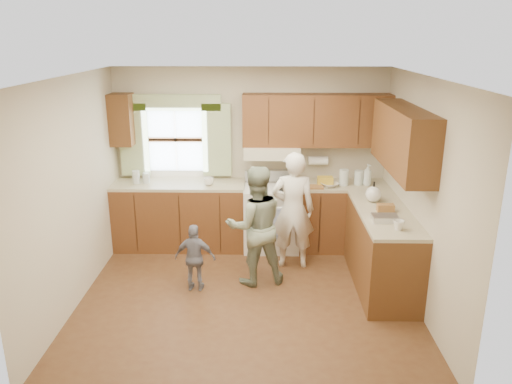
{
  "coord_description": "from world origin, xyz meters",
  "views": [
    {
      "loc": [
        0.19,
        -5.15,
        2.91
      ],
      "look_at": [
        0.1,
        0.4,
        1.15
      ],
      "focal_mm": 35.0,
      "sensor_mm": 36.0,
      "label": 1
    }
  ],
  "objects_px": {
    "stove": "(271,216)",
    "child": "(195,258)",
    "woman_left": "(293,210)",
    "woman_right": "(255,226)"
  },
  "relations": [
    {
      "from": "child",
      "to": "woman_left",
      "type": "bearing_deg",
      "value": -144.69
    },
    {
      "from": "stove",
      "to": "woman_left",
      "type": "bearing_deg",
      "value": -65.77
    },
    {
      "from": "stove",
      "to": "child",
      "type": "relative_size",
      "value": 1.3
    },
    {
      "from": "stove",
      "to": "woman_left",
      "type": "relative_size",
      "value": 0.7
    },
    {
      "from": "stove",
      "to": "woman_right",
      "type": "xyz_separation_m",
      "value": [
        -0.21,
        -1.05,
        0.27
      ]
    },
    {
      "from": "stove",
      "to": "child",
      "type": "distance_m",
      "value": 1.56
    },
    {
      "from": "stove",
      "to": "woman_right",
      "type": "relative_size",
      "value": 0.73
    },
    {
      "from": "woman_left",
      "to": "woman_right",
      "type": "distance_m",
      "value": 0.66
    },
    {
      "from": "woman_left",
      "to": "child",
      "type": "relative_size",
      "value": 1.86
    },
    {
      "from": "child",
      "to": "stove",
      "type": "bearing_deg",
      "value": -120.57
    }
  ]
}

